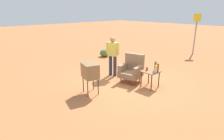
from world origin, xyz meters
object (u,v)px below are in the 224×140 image
at_px(bottle_wine_green, 155,66).
at_px(bottle_tall_amber, 158,68).
at_px(armchair, 132,69).
at_px(person_standing, 113,54).
at_px(road_sign, 196,32).
at_px(side_table, 150,73).
at_px(flower_vase, 156,69).
at_px(soda_can_red, 147,69).
at_px(tv_on_stand, 90,71).

distance_m(bottle_wine_green, bottle_tall_amber, 0.17).
xyz_separation_m(armchair, person_standing, (-1.00, -0.08, 0.44)).
distance_m(armchair, road_sign, 6.48).
bearing_deg(side_table, flower_vase, -2.09).
bearing_deg(bottle_wine_green, person_standing, -170.29).
bearing_deg(armchair, bottle_wine_green, 15.31).
bearing_deg(soda_can_red, person_standing, -176.65).
bearing_deg(bottle_wine_green, flower_vase, -51.43).
bearing_deg(tv_on_stand, soda_can_red, 64.46).
bearing_deg(road_sign, side_table, -77.98).
distance_m(side_table, flower_vase, 0.32).
bearing_deg(flower_vase, bottle_wine_green, 128.57).
bearing_deg(bottle_wine_green, tv_on_stand, -117.45).
bearing_deg(tv_on_stand, side_table, 61.63).
xyz_separation_m(side_table, person_standing, (-1.82, -0.13, 0.43)).
height_order(armchair, bottle_tall_amber, armchair).
relative_size(armchair, flower_vase, 4.00).
relative_size(armchair, road_sign, 0.43).
height_order(bottle_wine_green, flower_vase, bottle_wine_green).
xyz_separation_m(road_sign, flower_vase, (1.57, -6.35, -0.63)).
bearing_deg(road_sign, bottle_wine_green, -77.11).
xyz_separation_m(tv_on_stand, soda_can_red, (0.89, 1.86, -0.12)).
relative_size(bottle_wine_green, soda_can_red, 2.62).
distance_m(side_table, tv_on_stand, 2.17).
xyz_separation_m(road_sign, bottle_tall_amber, (1.57, -6.23, -0.63)).
bearing_deg(bottle_tall_amber, armchair, -170.59).
relative_size(tv_on_stand, bottle_tall_amber, 3.43).
distance_m(tv_on_stand, road_sign, 8.26).
height_order(road_sign, soda_can_red, road_sign).
xyz_separation_m(person_standing, road_sign, (0.47, 6.48, 0.44)).
bearing_deg(side_table, armchair, -176.23).
bearing_deg(soda_can_red, road_sign, 100.79).
xyz_separation_m(armchair, side_table, (0.82, 0.05, 0.01)).
height_order(armchair, tv_on_stand, armchair).
distance_m(armchair, flower_vase, 1.07).
relative_size(soda_can_red, bottle_tall_amber, 0.41).
bearing_deg(armchair, tv_on_stand, -96.09).
bearing_deg(side_table, bottle_tall_amber, 28.63).
height_order(road_sign, bottle_tall_amber, road_sign).
distance_m(road_sign, flower_vase, 6.57).
relative_size(side_table, bottle_wine_green, 1.87).
distance_m(armchair, soda_can_red, 0.71).
relative_size(armchair, side_table, 1.77).
distance_m(side_table, bottle_wine_green, 0.32).
bearing_deg(road_sign, soda_can_red, -79.21).
relative_size(tv_on_stand, person_standing, 0.63).
bearing_deg(armchair, person_standing, -175.43).
relative_size(road_sign, bottle_wine_green, 7.63).
distance_m(armchair, side_table, 0.83).
height_order(armchair, person_standing, person_standing).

